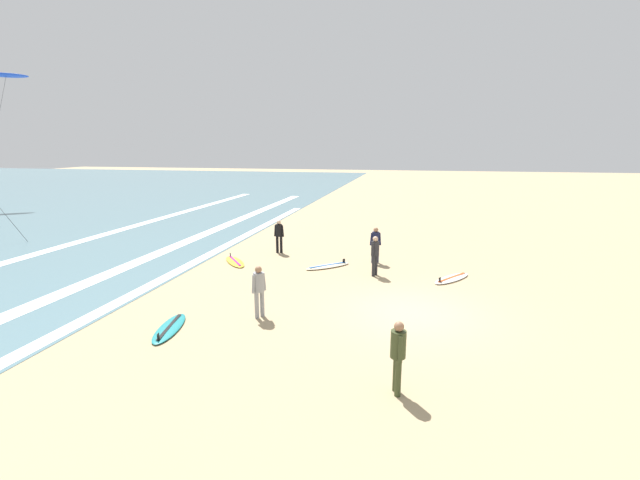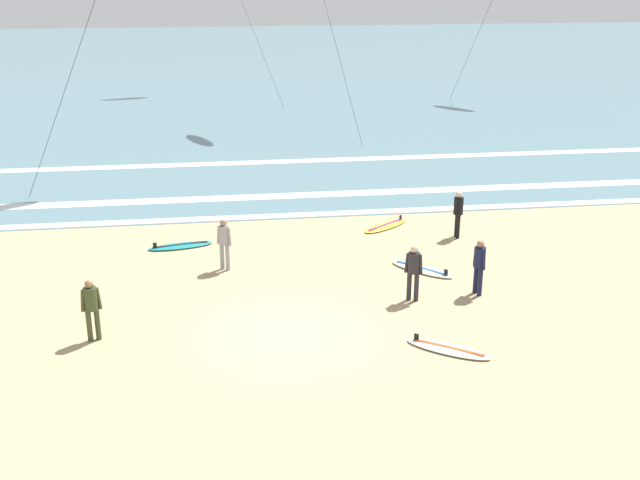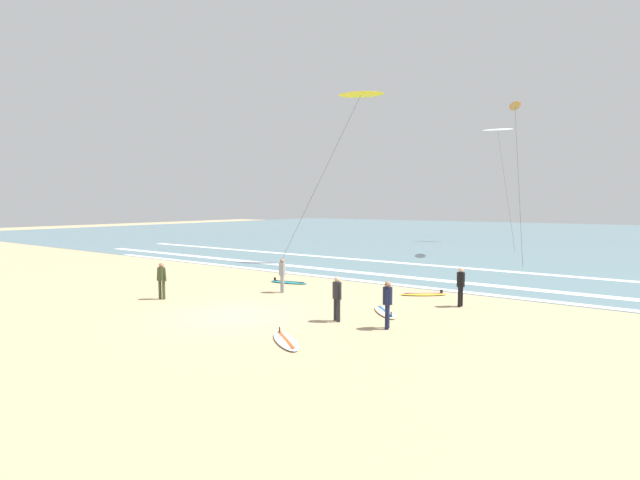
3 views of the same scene
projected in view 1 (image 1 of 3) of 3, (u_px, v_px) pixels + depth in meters
The scene contains 13 objects.
ground_plane at pixel (411, 312), 13.49m from camera, with size 160.00×160.00×0.00m, color tan.
wave_foam_shoreline at pixel (130, 296), 14.90m from camera, with size 43.64×0.53×0.01m, color white.
wave_foam_mid_break at pixel (98, 278), 16.90m from camera, with size 57.43×0.78×0.01m, color white.
surfer_foreground_main at pixel (279, 233), 20.76m from camera, with size 0.32×0.51×1.60m.
surfer_left_near at pixel (375, 252), 17.08m from camera, with size 0.50×0.32×1.60m.
surfer_mid_group at pixel (376, 242), 18.93m from camera, with size 0.32×0.51×1.60m.
surfer_background_far at pixel (259, 287), 12.90m from camera, with size 0.47×0.36×1.60m.
surfer_right_near at pixel (398, 351), 8.88m from camera, with size 0.51×0.32×1.60m.
surfboard_near_water at pixel (452, 278), 16.77m from camera, with size 2.05×1.73×0.25m.
surfboard_right_spare at pixel (328, 266), 18.51m from camera, with size 1.87×1.95×0.25m.
surfboard_foreground_flat at pixel (169, 328), 12.21m from camera, with size 2.18×1.01×0.25m.
surfboard_left_pile at pixel (235, 262), 19.19m from camera, with size 2.03×1.75×0.25m.
kite_blue_high_left at pixel (6, 76), 36.32m from camera, with size 5.63×2.99×11.07m.
Camera 1 is at (-13.01, 0.06, 5.08)m, focal length 24.33 mm.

